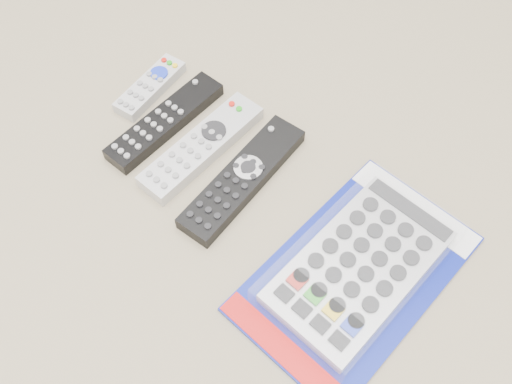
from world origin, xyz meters
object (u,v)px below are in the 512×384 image
Objects in this scene: remote_small_grey at (150,87)px; remote_slim_black at (165,121)px; remote_large_black at (243,178)px; jumbo_remote_packaged at (360,266)px; remote_silver_dvd at (201,146)px.

remote_small_grey is 0.08m from remote_slim_black.
remote_large_black is 0.70× the size of jumbo_remote_packaged.
remote_silver_dvd is (0.14, -0.04, 0.00)m from remote_small_grey.
remote_small_grey is 0.65× the size of remote_slim_black.
remote_slim_black and remote_large_black have the same top height.
remote_large_black is at bearing -1.99° from remote_silver_dvd.
jumbo_remote_packaged is at bearing -1.75° from remote_silver_dvd.
remote_silver_dvd is at bearing -179.61° from jumbo_remote_packaged.
jumbo_remote_packaged is (0.41, -0.06, 0.01)m from remote_small_grey.
remote_silver_dvd is at bearing -20.37° from remote_small_grey.
remote_small_grey is at bearing 167.18° from remote_silver_dvd.
remote_slim_black is 0.15m from remote_large_black.
remote_slim_black and remote_silver_dvd have the same top height.
remote_small_grey is 0.22m from remote_large_black.
remote_large_black is (0.15, -0.01, 0.00)m from remote_slim_black.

